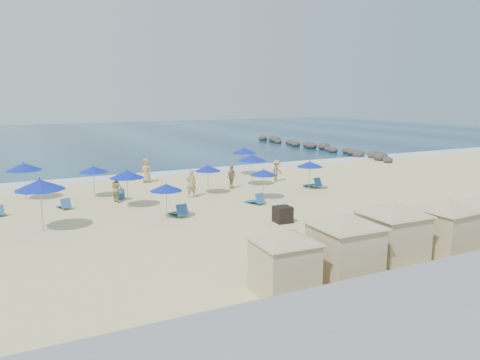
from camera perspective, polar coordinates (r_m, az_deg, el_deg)
name	(u,v)px	position (r m, az deg, el deg)	size (l,w,h in m)	color
ground	(229,218)	(25.81, -1.35, -4.67)	(160.00, 160.00, 0.00)	beige
ocean	(78,138)	(78.51, -19.11, 4.90)	(160.00, 80.00, 0.06)	#0D304C
surf_line	(149,175)	(40.03, -11.02, 0.59)	(160.00, 2.50, 0.08)	white
seawall	(427,302)	(15.28, 21.87, -13.68)	(160.00, 6.10, 1.22)	gray
rock_jetty	(316,146)	(59.12, 9.22, 4.06)	(2.56, 26.66, 0.96)	#2E2826
trash_bin	(283,214)	(24.97, 5.23, -4.20)	(0.86, 0.86, 0.86)	black
cabana_0	(284,253)	(15.92, 5.43, -8.83)	(4.06, 4.06, 2.55)	tan
cabana_1	(345,238)	(17.30, 12.69, -6.88)	(4.54, 4.54, 2.85)	tan
cabana_2	(393,225)	(19.31, 18.12, -5.28)	(4.60, 4.60, 2.89)	tan
cabana_3	(446,220)	(21.13, 23.80, -4.49)	(4.42, 4.42, 2.78)	tan
umbrella_2	(24,167)	(32.69, -24.84, 1.48)	(2.22, 2.22, 2.52)	#A5A8AD
umbrella_3	(40,185)	(24.75, -23.22, -0.52)	(2.41, 2.41, 2.74)	#A5A8AD
umbrella_4	(93,169)	(31.94, -17.44, 1.26)	(1.93, 1.93, 2.19)	#A5A8AD
umbrella_5	(127,174)	(28.45, -13.64, 0.69)	(2.08, 2.08, 2.37)	#A5A8AD
umbrella_6	(166,187)	(25.48, -9.00, -0.90)	(1.79, 1.79, 2.04)	#A5A8AD
umbrella_7	(208,168)	(31.66, -3.93, 1.44)	(1.82, 1.82, 2.07)	#A5A8AD
umbrella_8	(264,172)	(30.05, 2.90, 0.94)	(1.80, 1.80, 2.05)	#A5A8AD
umbrella_9	(244,151)	(39.22, 0.49, 3.61)	(2.12, 2.12, 2.41)	#A5A8AD
umbrella_10	(252,158)	(34.48, 1.48, 2.72)	(2.14, 2.14, 2.44)	#A5A8AD
umbrella_11	(310,164)	(33.39, 8.49, 1.93)	(1.89, 1.89, 2.15)	#A5A8AD
beach_chair_1	(64,205)	(29.70, -20.64, -2.87)	(0.78, 1.34, 0.69)	#26578C
beach_chair_2	(119,195)	(31.50, -14.49, -1.77)	(0.74, 1.39, 0.74)	#26578C
beach_chair_3	(179,212)	(26.29, -7.40, -3.87)	(0.74, 1.45, 0.77)	#26578C
beach_chair_4	(256,200)	(29.00, 1.97, -2.46)	(0.92, 1.47, 0.75)	#26578C
beach_chair_5	(314,184)	(34.69, 9.00, -0.45)	(0.91, 1.49, 0.76)	#26578C
beachgoer_1	(117,189)	(30.53, -14.77, -1.02)	(0.83, 0.65, 1.70)	tan
beachgoer_2	(231,177)	(33.74, -1.05, 0.38)	(1.00, 0.42, 1.70)	tan
beachgoer_3	(277,171)	(36.42, 4.49, 1.11)	(1.12, 0.64, 1.73)	tan
beachgoer_4	(146,171)	(36.74, -11.36, 1.14)	(0.92, 0.60, 1.88)	tan
beachgoer_5	(191,184)	(30.91, -5.97, -0.44)	(0.68, 0.45, 1.86)	tan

